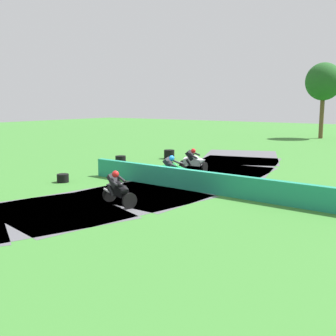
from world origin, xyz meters
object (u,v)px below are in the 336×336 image
(tire_stack_mid_b, at_px, (121,163))
(motorcycle_trailing_white, at_px, (194,161))
(motorcycle_lead_black, at_px, (118,189))
(tire_stack_mid_a, at_px, (63,178))
(tire_stack_far, at_px, (169,154))
(motorcycle_chase_green, at_px, (173,169))
(traffic_cone, at_px, (297,190))

(tire_stack_mid_b, bearing_deg, motorcycle_trailing_white, 24.22)
(motorcycle_lead_black, xyz_separation_m, tire_stack_mid_a, (-5.28, 1.91, -0.45))
(motorcycle_trailing_white, bearing_deg, motorcycle_lead_black, -78.37)
(motorcycle_trailing_white, bearing_deg, tire_stack_mid_a, -120.55)
(motorcycle_lead_black, bearing_deg, motorcycle_trailing_white, 101.63)
(motorcycle_lead_black, height_order, tire_stack_far, motorcycle_lead_black)
(tire_stack_mid_a, height_order, tire_stack_mid_b, tire_stack_mid_b)
(motorcycle_lead_black, height_order, motorcycle_chase_green, motorcycle_lead_black)
(tire_stack_mid_b, bearing_deg, traffic_cone, -3.68)
(motorcycle_chase_green, height_order, tire_stack_far, motorcycle_chase_green)
(motorcycle_lead_black, bearing_deg, tire_stack_mid_a, 160.10)
(motorcycle_trailing_white, bearing_deg, tire_stack_mid_b, -155.78)
(motorcycle_trailing_white, xyz_separation_m, tire_stack_far, (-4.22, 3.69, -0.33))
(motorcycle_chase_green, bearing_deg, tire_stack_far, 126.01)
(motorcycle_trailing_white, height_order, tire_stack_mid_a, motorcycle_trailing_white)
(tire_stack_mid_b, bearing_deg, tire_stack_far, 94.25)
(motorcycle_lead_black, distance_m, tire_stack_mid_b, 8.37)
(motorcycle_lead_black, height_order, motorcycle_trailing_white, motorcycle_lead_black)
(motorcycle_lead_black, bearing_deg, tire_stack_mid_b, 130.89)
(tire_stack_mid_b, xyz_separation_m, traffic_cone, (10.35, -0.67, -0.18))
(motorcycle_lead_black, xyz_separation_m, tire_stack_far, (-5.88, 11.74, -0.35))
(motorcycle_lead_black, distance_m, tire_stack_far, 13.13)
(motorcycle_chase_green, relative_size, motorcycle_trailing_white, 1.00)
(tire_stack_mid_b, bearing_deg, tire_stack_mid_a, -87.40)
(motorcycle_chase_green, distance_m, tire_stack_mid_b, 4.71)
(tire_stack_mid_a, xyz_separation_m, tire_stack_mid_b, (-0.20, 4.41, 0.20))
(motorcycle_lead_black, bearing_deg, motorcycle_chase_green, 100.98)
(motorcycle_trailing_white, relative_size, tire_stack_mid_a, 2.97)
(tire_stack_mid_a, bearing_deg, traffic_cone, 20.27)
(motorcycle_trailing_white, xyz_separation_m, tire_stack_mid_a, (-3.62, -6.13, -0.43))
(motorcycle_lead_black, xyz_separation_m, motorcycle_chase_green, (-0.97, 4.98, -0.02))
(motorcycle_trailing_white, bearing_deg, tire_stack_far, 138.81)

